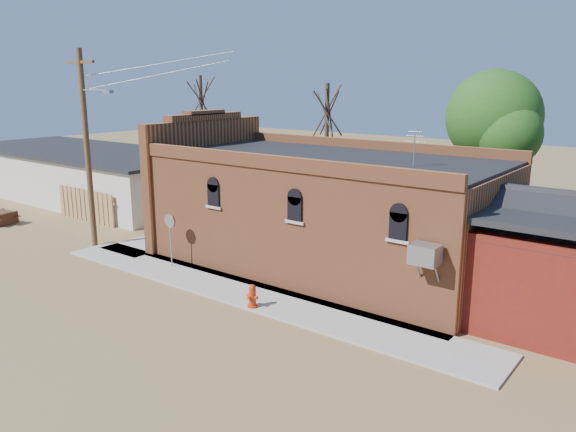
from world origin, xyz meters
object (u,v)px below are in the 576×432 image
Objects in this scene: trash_barrel at (193,231)px; picnic_table at (0,215)px; utility_pole at (87,145)px; stop_sign at (170,226)px; fire_hydrant at (252,296)px; brick_bar at (319,210)px.

picnic_table is at bearing -158.55° from trash_barrel.
stop_sign is at bearing 0.37° from utility_pole.
trash_barrel is at bearing 153.35° from fire_hydrant.
trash_barrel is at bearing 14.33° from picnic_table.
brick_bar reaches higher than stop_sign.
trash_barrel reaches higher than picnic_table.
utility_pole reaches higher than stop_sign.
fire_hydrant is at bearing -79.38° from brick_bar.
brick_bar is 8.57× the size of picnic_table.
trash_barrel is at bearing 146.78° from stop_sign.
fire_hydrant is 9.29m from trash_barrel.
trash_barrel is (-7.97, 4.76, -0.01)m from fire_hydrant.
brick_bar is at bearing 6.03° from trash_barrel.
fire_hydrant is at bearing -8.85° from picnic_table.
utility_pole is 3.99× the size of stop_sign.
fire_hydrant is at bearing 8.99° from stop_sign.
picnic_table is at bearing -177.52° from fire_hydrant.
brick_bar is 7.23m from trash_barrel.
fire_hydrant is 5.79m from stop_sign.
brick_bar is 1.82× the size of utility_pole.
utility_pole is 11.70m from fire_hydrant.
stop_sign is at bearing -54.91° from trash_barrel.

